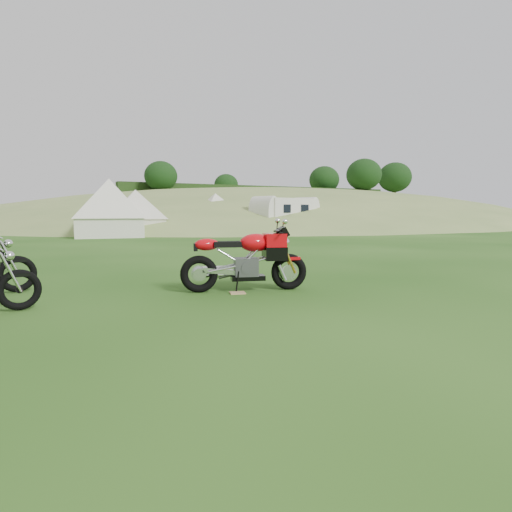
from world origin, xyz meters
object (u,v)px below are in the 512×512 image
sport_motorcycle (245,255)px  tent_mid (136,212)px  tent_left (110,210)px  tent_right (216,212)px  plywood_board (238,293)px  caravan (285,215)px

sport_motorcycle → tent_mid: size_ratio=0.71×
tent_left → tent_right: 8.44m
tent_right → tent_left: bearing=-155.3°
plywood_board → caravan: size_ratio=0.05×
tent_mid → tent_right: 6.23m
tent_left → caravan: bearing=7.4°
sport_motorcycle → tent_left: 17.23m
tent_right → caravan: tent_right is taller
sport_motorcycle → plywood_board: bearing=-126.9°
plywood_board → caravan: caravan is taller
tent_left → caravan: size_ratio=0.71×
tent_mid → caravan: tent_mid is taller
plywood_board → tent_left: size_ratio=0.08×
tent_mid → tent_right: bearing=25.7°
tent_left → caravan: tent_left is taller
tent_mid → tent_right: size_ratio=1.01×
tent_right → caravan: bearing=-54.6°
sport_motorcycle → tent_mid: tent_mid is taller
tent_left → tent_mid: (1.75, 1.59, -0.14)m
caravan → sport_motorcycle: bearing=-137.9°
caravan → tent_left: bearing=163.3°
tent_mid → tent_right: (5.92, 1.95, -0.01)m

